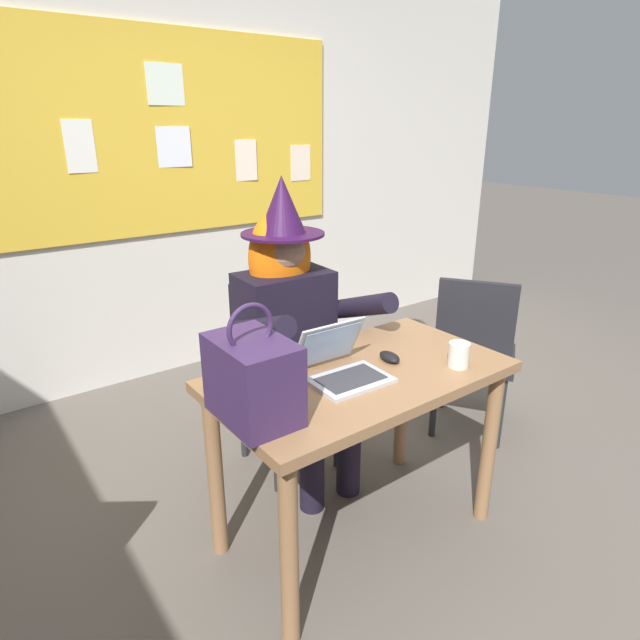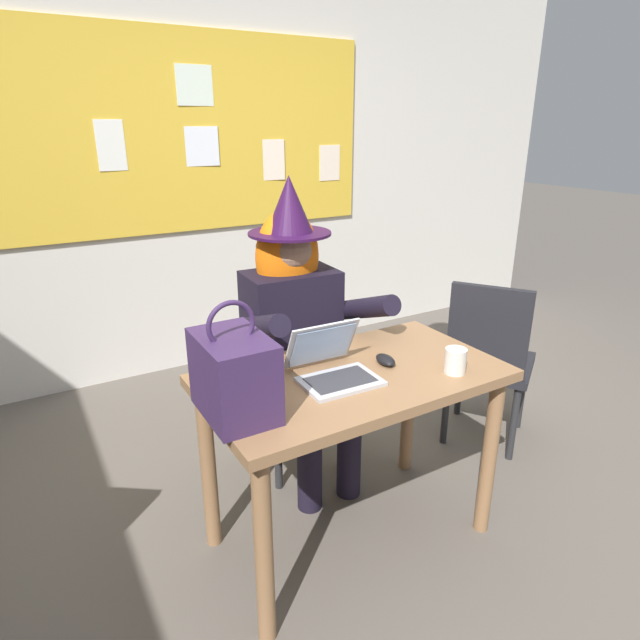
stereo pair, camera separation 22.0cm
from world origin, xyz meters
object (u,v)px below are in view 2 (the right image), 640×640
(person_costumed, at_px, (297,315))
(chair_at_desk, at_px, (287,361))
(laptop, at_px, (333,366))
(chair_extra_corner, at_px, (488,356))
(computer_mouse, at_px, (385,360))
(handbag, at_px, (234,375))
(desk_main, at_px, (353,401))
(coffee_mug, at_px, (455,361))

(person_costumed, bearing_deg, chair_at_desk, 179.88)
(laptop, height_order, chair_extra_corner, laptop)
(person_costumed, distance_m, laptop, 0.56)
(computer_mouse, xyz_separation_m, handbag, (-0.63, -0.05, 0.12))
(desk_main, bearing_deg, coffee_mug, -30.03)
(laptop, bearing_deg, desk_main, -2.40)
(desk_main, xyz_separation_m, chair_extra_corner, (0.98, 0.23, -0.12))
(computer_mouse, height_order, chair_extra_corner, chair_extra_corner)
(person_costumed, height_order, laptop, person_costumed)
(laptop, xyz_separation_m, chair_extra_corner, (1.07, 0.22, -0.29))
(chair_at_desk, xyz_separation_m, laptop, (-0.15, -0.67, 0.28))
(coffee_mug, bearing_deg, computer_mouse, 132.69)
(chair_at_desk, bearing_deg, person_costumed, -0.57)
(desk_main, distance_m, coffee_mug, 0.41)
(desk_main, xyz_separation_m, coffee_mug, (0.32, -0.19, 0.17))
(laptop, distance_m, chair_extra_corner, 1.13)
(person_costumed, relative_size, chair_extra_corner, 1.57)
(desk_main, height_order, computer_mouse, computer_mouse)
(laptop, xyz_separation_m, computer_mouse, (0.23, -0.00, -0.03))
(person_costumed, relative_size, computer_mouse, 13.55)
(computer_mouse, relative_size, handbag, 0.28)
(chair_at_desk, relative_size, handbag, 2.42)
(chair_at_desk, height_order, person_costumed, person_costumed)
(chair_at_desk, xyz_separation_m, handbag, (-0.55, -0.72, 0.37))
(handbag, bearing_deg, person_costumed, 47.97)
(handbag, bearing_deg, chair_extra_corner, 10.92)
(computer_mouse, height_order, handbag, handbag)
(chair_at_desk, height_order, chair_extra_corner, chair_at_desk)
(person_costumed, height_order, coffee_mug, person_costumed)
(laptop, bearing_deg, chair_extra_corner, 13.82)
(handbag, bearing_deg, desk_main, 6.13)
(desk_main, bearing_deg, chair_at_desk, 84.60)
(computer_mouse, relative_size, coffee_mug, 1.09)
(desk_main, xyz_separation_m, computer_mouse, (0.15, 0.00, 0.14))
(chair_extra_corner, bearing_deg, laptop, 158.15)
(person_costumed, bearing_deg, desk_main, -3.46)
(coffee_mug, xyz_separation_m, chair_extra_corner, (0.66, 0.42, -0.29))
(chair_at_desk, distance_m, person_costumed, 0.30)
(handbag, bearing_deg, computer_mouse, 4.95)
(coffee_mug, bearing_deg, desk_main, 149.97)
(laptop, bearing_deg, person_costumed, 77.13)
(desk_main, relative_size, coffee_mug, 11.81)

